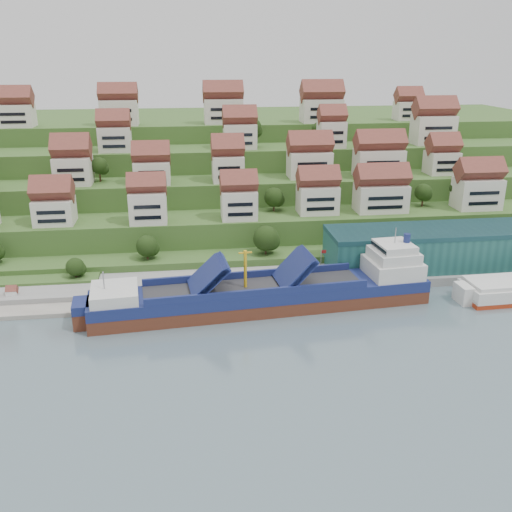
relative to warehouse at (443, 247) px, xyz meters
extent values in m
plane|color=slate|center=(-52.00, -17.00, -7.20)|extent=(300.00, 300.00, 0.00)
cube|color=gray|center=(-32.00, -2.00, -6.10)|extent=(180.00, 14.00, 2.20)
cube|color=#2D4C1E|center=(-52.00, 69.00, -5.20)|extent=(260.00, 128.00, 4.00)
cube|color=#2D4C1E|center=(-52.00, 74.00, -1.70)|extent=(260.00, 118.00, 11.00)
cube|color=#2D4C1E|center=(-52.00, 82.00, 1.80)|extent=(260.00, 102.00, 18.00)
cube|color=#2D4C1E|center=(-52.00, 90.00, 5.30)|extent=(260.00, 86.00, 25.00)
cube|color=#2D4C1E|center=(-52.00, 99.00, 8.30)|extent=(260.00, 68.00, 31.00)
cube|color=beige|center=(-100.53, 21.65, 7.18)|extent=(10.29, 8.57, 6.76)
cube|color=beige|center=(-75.59, 19.14, 8.07)|extent=(9.88, 7.03, 8.53)
cube|color=beige|center=(-50.93, 20.03, 7.80)|extent=(9.68, 7.62, 8.00)
cube|color=beige|center=(-28.07, 22.96, 7.77)|extent=(11.24, 7.73, 7.94)
cube|color=beige|center=(-9.46, 22.65, 7.70)|extent=(14.56, 8.26, 7.79)
cube|color=beige|center=(19.72, 22.16, 8.25)|extent=(12.79, 8.31, 8.90)
cube|color=beige|center=(-97.59, 38.62, 14.82)|extent=(10.49, 8.98, 8.03)
cube|color=beige|center=(-74.87, 36.55, 14.08)|extent=(10.51, 7.90, 6.57)
cube|color=beige|center=(-52.47, 36.84, 14.64)|extent=(9.20, 8.56, 7.68)
cube|color=beige|center=(-27.10, 39.17, 14.79)|extent=(12.97, 8.36, 7.97)
cube|color=beige|center=(-5.65, 37.27, 15.00)|extent=(14.59, 8.18, 8.40)
cube|color=beige|center=(15.82, 39.21, 14.29)|extent=(9.41, 8.04, 6.98)
cube|color=beige|center=(-86.62, 53.03, 21.63)|extent=(9.84, 7.30, 7.65)
cube|color=beige|center=(-47.06, 53.84, 21.74)|extent=(10.43, 7.79, 7.88)
cube|color=beige|center=(-17.09, 52.10, 22.02)|extent=(8.53, 7.14, 8.44)
cube|color=beige|center=(18.86, 54.58, 22.58)|extent=(13.44, 8.47, 9.56)
cube|color=beige|center=(-120.13, 70.80, 27.46)|extent=(11.41, 8.03, 7.33)
cube|color=beige|center=(-86.41, 71.02, 28.01)|extent=(12.46, 7.51, 8.43)
cube|color=beige|center=(-50.96, 71.46, 27.99)|extent=(13.21, 8.15, 8.39)
cube|color=beige|center=(-16.10, 71.02, 27.80)|extent=(14.18, 8.73, 8.01)
cube|color=beige|center=(17.08, 73.89, 27.11)|extent=(9.27, 7.05, 6.62)
ellipsoid|color=#203712|center=(-44.99, 9.11, 1.24)|extent=(6.78, 6.78, 6.78)
ellipsoid|color=#203712|center=(-75.90, 9.29, 0.37)|extent=(5.58, 5.58, 5.58)
ellipsoid|color=#203712|center=(4.87, 26.11, 8.12)|extent=(5.09, 5.09, 5.09)
ellipsoid|color=#203712|center=(15.29, 26.11, 9.09)|extent=(4.47, 4.47, 4.47)
ellipsoid|color=#203712|center=(-40.09, 26.66, 7.87)|extent=(5.63, 5.63, 5.63)
ellipsoid|color=#203712|center=(-6.87, 42.83, 15.70)|extent=(4.86, 4.86, 4.86)
ellipsoid|color=#203712|center=(-90.50, 40.97, 15.62)|extent=(4.94, 4.94, 4.94)
ellipsoid|color=#203712|center=(-42.59, 56.21, 24.27)|extent=(5.85, 5.85, 5.85)
ellipsoid|color=#203712|center=(-19.44, 58.94, 22.62)|extent=(5.54, 5.54, 5.54)
ellipsoid|color=#203712|center=(-15.13, 56.97, 21.61)|extent=(4.83, 4.83, 4.83)
ellipsoid|color=#203712|center=(-92.88, 2.00, -1.77)|extent=(4.53, 4.53, 4.53)
cube|color=#1F5651|center=(0.00, 0.00, 0.00)|extent=(60.00, 15.00, 10.00)
cylinder|color=gray|center=(-34.00, -7.00, -1.00)|extent=(0.16, 0.16, 8.00)
cube|color=maroon|center=(-33.40, -7.00, 2.60)|extent=(1.20, 0.05, 0.80)
cube|color=white|center=(-106.00, -5.50, -5.10)|extent=(2.40, 2.20, 2.20)
cube|color=#542819|center=(-49.36, -15.78, -6.20)|extent=(76.63, 18.19, 4.87)
cube|color=navy|center=(-49.36, -15.78, -3.02)|extent=(76.64, 18.30, 2.53)
cube|color=silver|center=(-81.36, -18.55, -0.58)|extent=(10.65, 11.89, 2.53)
cube|color=#262628|center=(-51.30, -15.94, -1.75)|extent=(49.33, 14.09, 0.29)
cube|color=navy|center=(-61.97, -16.87, 1.56)|extent=(8.19, 11.33, 6.73)
cube|color=navy|center=(-42.58, -15.19, 1.56)|extent=(7.83, 11.30, 7.11)
cylinder|color=yellow|center=(-53.24, -16.11, 2.53)|extent=(0.74, 0.74, 8.76)
cube|color=silver|center=(-18.34, -13.09, 0.10)|extent=(12.59, 12.06, 3.89)
cube|color=silver|center=(-18.34, -13.09, 3.21)|extent=(10.55, 10.73, 2.43)
cube|color=silver|center=(-18.34, -13.09, 5.26)|extent=(8.51, 9.40, 1.75)
cylinder|color=navy|center=(-15.43, -12.84, 7.11)|extent=(1.69, 1.69, 2.14)
camera|label=1|loc=(-65.97, -131.95, 47.45)|focal=40.00mm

